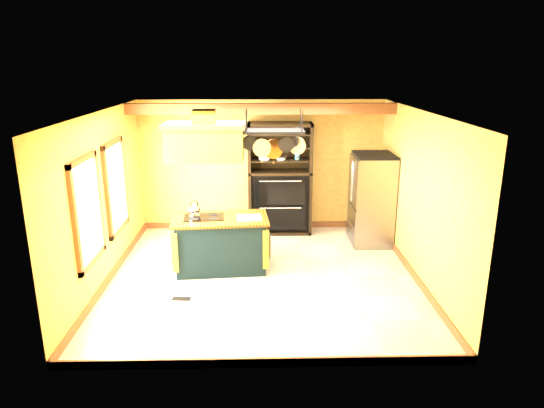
{
  "coord_description": "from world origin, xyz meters",
  "views": [
    {
      "loc": [
        -0.03,
        -7.37,
        3.42
      ],
      "look_at": [
        0.16,
        0.3,
        1.17
      ],
      "focal_mm": 32.0,
      "sensor_mm": 36.0,
      "label": 1
    }
  ],
  "objects_px": {
    "refrigerator": "(371,201)",
    "range_hood": "(205,140)",
    "pot_rack": "(274,138)",
    "kitchen_island": "(221,243)",
    "hutch": "(280,191)"
  },
  "relations": [
    {
      "from": "refrigerator",
      "to": "hutch",
      "type": "distance_m",
      "value": 1.88
    },
    {
      "from": "kitchen_island",
      "to": "refrigerator",
      "type": "distance_m",
      "value": 3.09
    },
    {
      "from": "pot_rack",
      "to": "refrigerator",
      "type": "distance_m",
      "value": 2.67
    },
    {
      "from": "kitchen_island",
      "to": "hutch",
      "type": "xyz_separation_m",
      "value": [
        1.08,
        1.91,
        0.41
      ]
    },
    {
      "from": "range_hood",
      "to": "refrigerator",
      "type": "height_order",
      "value": "range_hood"
    },
    {
      "from": "hutch",
      "to": "kitchen_island",
      "type": "bearing_deg",
      "value": -119.44
    },
    {
      "from": "kitchen_island",
      "to": "hutch",
      "type": "relative_size",
      "value": 0.73
    },
    {
      "from": "refrigerator",
      "to": "hutch",
      "type": "relative_size",
      "value": 0.76
    },
    {
      "from": "kitchen_island",
      "to": "range_hood",
      "type": "distance_m",
      "value": 1.77
    },
    {
      "from": "range_hood",
      "to": "refrigerator",
      "type": "xyz_separation_m",
      "value": [
        3.02,
        1.21,
        -1.39
      ]
    },
    {
      "from": "range_hood",
      "to": "refrigerator",
      "type": "bearing_deg",
      "value": 21.91
    },
    {
      "from": "kitchen_island",
      "to": "hutch",
      "type": "bearing_deg",
      "value": 56.01
    },
    {
      "from": "kitchen_island",
      "to": "pot_rack",
      "type": "bearing_deg",
      "value": -3.89
    },
    {
      "from": "refrigerator",
      "to": "range_hood",
      "type": "bearing_deg",
      "value": -158.09
    },
    {
      "from": "range_hood",
      "to": "pot_rack",
      "type": "relative_size",
      "value": 1.24
    }
  ]
}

